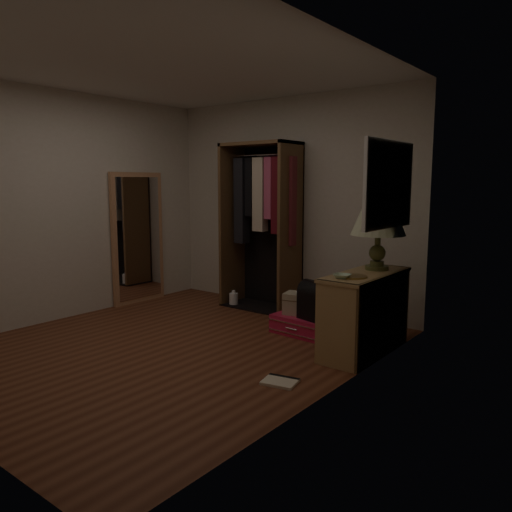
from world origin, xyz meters
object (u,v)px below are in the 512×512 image
at_px(pink_suitcase, 305,324).
at_px(black_bag, 317,300).
at_px(white_jug, 234,299).
at_px(console_bookshelf, 367,310).
at_px(open_wardrobe, 264,212).
at_px(floor_mirror, 138,238).
at_px(train_case, 300,304).
at_px(table_lamp, 378,220).

distance_m(pink_suitcase, black_bag, 0.36).
relative_size(pink_suitcase, white_jug, 3.30).
bearing_deg(console_bookshelf, open_wardrobe, 157.62).
xyz_separation_m(floor_mirror, pink_suitcase, (2.49, 0.15, -0.75)).
bearing_deg(white_jug, black_bag, -18.24).
bearing_deg(console_bookshelf, floor_mirror, -179.18).
xyz_separation_m(console_bookshelf, pink_suitcase, (-0.74, 0.11, -0.30)).
bearing_deg(black_bag, train_case, 178.05).
distance_m(table_lamp, white_jug, 2.43).
bearing_deg(train_case, white_jug, 147.70).
distance_m(black_bag, table_lamp, 1.01).
xyz_separation_m(black_bag, table_lamp, (0.56, 0.14, 0.82)).
bearing_deg(train_case, open_wardrobe, 133.68).
xyz_separation_m(black_bag, white_jug, (-1.55, 0.51, -0.31)).
distance_m(console_bookshelf, pink_suitcase, 0.81).
bearing_deg(floor_mirror, white_jug, 27.98).
relative_size(console_bookshelf, open_wardrobe, 0.55).
height_order(open_wardrobe, pink_suitcase, open_wardrobe).
xyz_separation_m(train_case, black_bag, (0.25, -0.08, 0.09)).
height_order(black_bag, table_lamp, table_lamp).
xyz_separation_m(pink_suitcase, table_lamp, (0.75, 0.07, 1.12)).
relative_size(open_wardrobe, white_jug, 10.26).
height_order(table_lamp, white_jug, table_lamp).
relative_size(open_wardrobe, floor_mirror, 1.21).
relative_size(floor_mirror, table_lamp, 2.66).
relative_size(pink_suitcase, train_case, 1.74).
bearing_deg(open_wardrobe, console_bookshelf, -22.38).
xyz_separation_m(console_bookshelf, open_wardrobe, (-1.76, 0.72, 0.82)).
bearing_deg(open_wardrobe, pink_suitcase, -31.32).
height_order(pink_suitcase, black_bag, black_bag).
distance_m(open_wardrobe, white_jug, 1.19).
bearing_deg(pink_suitcase, floor_mirror, -172.87).
bearing_deg(pink_suitcase, open_wardrobe, 152.29).
bearing_deg(white_jug, pink_suitcase, -18.13).
bearing_deg(train_case, pink_suitcase, -23.54).
bearing_deg(open_wardrobe, table_lamp, -17.16).
xyz_separation_m(console_bookshelf, black_bag, (-0.56, 0.04, 0.00)).
bearing_deg(white_jug, open_wardrobe, 26.05).
bearing_deg(pink_suitcase, white_jug, 165.48).
bearing_deg(open_wardrobe, white_jug, -153.95).
bearing_deg(open_wardrobe, train_case, -32.55).
distance_m(open_wardrobe, pink_suitcase, 1.63).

